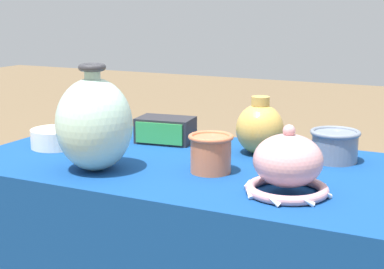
# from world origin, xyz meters

# --- Properties ---
(display_table) EXTENTS (1.20, 0.65, 0.71)m
(display_table) POSITION_xyz_m (0.00, -0.02, 0.63)
(display_table) COLOR olive
(display_table) RESTS_ON ground_plane
(vase_tall_bulbous) EXTENTS (0.19, 0.19, 0.27)m
(vase_tall_bulbous) POSITION_xyz_m (-0.20, -0.18, 0.83)
(vase_tall_bulbous) COLOR #A8CCB7
(vase_tall_bulbous) RESTS_ON display_table
(vase_dome_bell) EXTENTS (0.20, 0.20, 0.16)m
(vase_dome_bell) POSITION_xyz_m (0.30, -0.15, 0.77)
(vase_dome_bell) COLOR #D19399
(vase_dome_bell) RESTS_ON display_table
(mosaic_tile_box) EXTENTS (0.18, 0.13, 0.08)m
(mosaic_tile_box) POSITION_xyz_m (-0.18, 0.17, 0.74)
(mosaic_tile_box) COLOR #232328
(mosaic_tile_box) RESTS_ON display_table
(jar_round_ochre) EXTENTS (0.13, 0.13, 0.16)m
(jar_round_ochre) POSITION_xyz_m (0.12, 0.16, 0.78)
(jar_round_ochre) COLOR gold
(jar_round_ochre) RESTS_ON display_table
(cup_wide_slate) EXTENTS (0.13, 0.13, 0.08)m
(cup_wide_slate) POSITION_xyz_m (0.33, 0.17, 0.75)
(cup_wide_slate) COLOR slate
(cup_wide_slate) RESTS_ON display_table
(cup_wide_terracotta) EXTENTS (0.11, 0.11, 0.10)m
(cup_wide_terracotta) POSITION_xyz_m (0.07, -0.07, 0.76)
(cup_wide_terracotta) COLOR #BC6642
(cup_wide_terracotta) RESTS_ON display_table
(pot_squat_ivory) EXTENTS (0.14, 0.14, 0.05)m
(pot_squat_ivory) POSITION_xyz_m (-0.44, -0.03, 0.73)
(pot_squat_ivory) COLOR white
(pot_squat_ivory) RESTS_ON display_table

